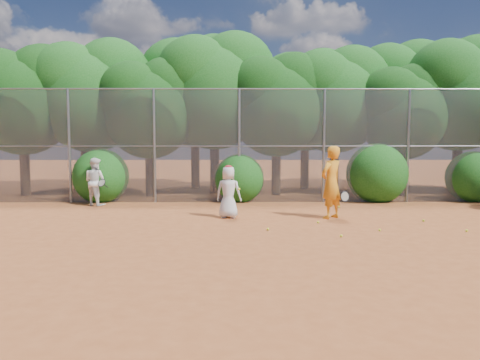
{
  "coord_description": "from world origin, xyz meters",
  "views": [
    {
      "loc": [
        -1.1,
        -10.57,
        2.24
      ],
      "look_at": [
        -1.0,
        2.5,
        1.1
      ],
      "focal_mm": 35.0,
      "sensor_mm": 36.0,
      "label": 1
    }
  ],
  "objects": [
    {
      "name": "tree_9",
      "position": [
        -7.94,
        10.84,
        4.34
      ],
      "size": [
        4.83,
        4.2,
        6.62
      ],
      "color": "black",
      "rests_on": "ground"
    },
    {
      "name": "tree_3",
      "position": [
        -1.94,
        8.84,
        4.4
      ],
      "size": [
        4.89,
        4.26,
        6.7
      ],
      "color": "black",
      "rests_on": "ground"
    },
    {
      "name": "ball_6",
      "position": [
        -0.33,
        0.78,
        0.03
      ],
      "size": [
        0.07,
        0.07,
        0.07
      ],
      "primitive_type": "sphere",
      "color": "yellow",
      "rests_on": "ground"
    },
    {
      "name": "tree_2",
      "position": [
        -4.45,
        7.83,
        3.58
      ],
      "size": [
        3.99,
        3.47,
        5.47
      ],
      "color": "black",
      "rests_on": "ground"
    },
    {
      "name": "tree_1",
      "position": [
        -6.94,
        8.54,
        4.16
      ],
      "size": [
        4.64,
        4.03,
        6.35
      ],
      "color": "black",
      "rests_on": "ground"
    },
    {
      "name": "ball_2",
      "position": [
        2.4,
        0.66,
        0.03
      ],
      "size": [
        0.07,
        0.07,
        0.07
      ],
      "primitive_type": "sphere",
      "color": "yellow",
      "rests_on": "ground"
    },
    {
      "name": "ball_0",
      "position": [
        1.08,
        1.73,
        0.03
      ],
      "size": [
        0.07,
        0.07,
        0.07
      ],
      "primitive_type": "sphere",
      "color": "yellow",
      "rests_on": "ground"
    },
    {
      "name": "bush_2",
      "position": [
        4.0,
        6.3,
        1.1
      ],
      "size": [
        2.2,
        2.2,
        2.2
      ],
      "primitive_type": "sphere",
      "color": "#134D13",
      "rests_on": "ground"
    },
    {
      "name": "bush_3",
      "position": [
        7.5,
        6.3,
        0.95
      ],
      "size": [
        1.9,
        1.9,
        1.9
      ],
      "primitive_type": "sphere",
      "color": "#134D13",
      "rests_on": "ground"
    },
    {
      "name": "ball_5",
      "position": [
        2.27,
        4.59,
        0.03
      ],
      "size": [
        0.07,
        0.07,
        0.07
      ],
      "primitive_type": "sphere",
      "color": "yellow",
      "rests_on": "ground"
    },
    {
      "name": "tree_11",
      "position": [
        2.06,
        10.64,
        4.16
      ],
      "size": [
        4.64,
        4.03,
        6.35
      ],
      "color": "black",
      "rests_on": "ground"
    },
    {
      "name": "player_teen",
      "position": [
        -1.33,
        2.66,
        0.75
      ],
      "size": [
        0.81,
        0.62,
        1.51
      ],
      "rotation": [
        0.0,
        0.0,
        2.92
      ],
      "color": "silver",
      "rests_on": "ground"
    },
    {
      "name": "tree_12",
      "position": [
        6.56,
        11.24,
        4.51
      ],
      "size": [
        5.02,
        4.37,
        6.88
      ],
      "color": "black",
      "rests_on": "ground"
    },
    {
      "name": "tree_4",
      "position": [
        0.55,
        8.24,
        3.76
      ],
      "size": [
        4.19,
        3.64,
        5.73
      ],
      "color": "black",
      "rests_on": "ground"
    },
    {
      "name": "player_white",
      "position": [
        -5.88,
        5.2,
        0.81
      ],
      "size": [
        0.99,
        0.93,
        1.62
      ],
      "rotation": [
        0.0,
        0.0,
        2.61
      ],
      "color": "white",
      "rests_on": "ground"
    },
    {
      "name": "tree_6",
      "position": [
        5.55,
        8.03,
        3.47
      ],
      "size": [
        3.86,
        3.36,
        5.29
      ],
      "color": "black",
      "rests_on": "ground"
    },
    {
      "name": "tree_0",
      "position": [
        -9.44,
        8.04,
        3.93
      ],
      "size": [
        4.38,
        3.81,
        6.0
      ],
      "color": "black",
      "rests_on": "ground"
    },
    {
      "name": "tree_10",
      "position": [
        -2.93,
        11.05,
        4.63
      ],
      "size": [
        5.15,
        4.48,
        7.06
      ],
      "color": "black",
      "rests_on": "ground"
    },
    {
      "name": "bush_0",
      "position": [
        -6.0,
        6.3,
        1.0
      ],
      "size": [
        2.0,
        2.0,
        2.0
      ],
      "primitive_type": "sphere",
      "color": "#134D13",
      "rests_on": "ground"
    },
    {
      "name": "player_yellow",
      "position": [
        1.58,
        2.57,
        1.03
      ],
      "size": [
        0.94,
        0.87,
        2.06
      ],
      "rotation": [
        0.0,
        0.0,
        3.87
      ],
      "color": "orange",
      "rests_on": "ground"
    },
    {
      "name": "bush_1",
      "position": [
        -1.0,
        6.3,
        0.9
      ],
      "size": [
        1.8,
        1.8,
        1.8
      ],
      "primitive_type": "sphere",
      "color": "#134D13",
      "rests_on": "ground"
    },
    {
      "name": "ground",
      "position": [
        0.0,
        0.0,
        0.0
      ],
      "size": [
        80.0,
        80.0,
        0.0
      ],
      "primitive_type": "plane",
      "color": "#9C4C23",
      "rests_on": "ground"
    },
    {
      "name": "tree_7",
      "position": [
        8.06,
        8.64,
        4.28
      ],
      "size": [
        4.77,
        4.14,
        6.53
      ],
      "color": "black",
      "rests_on": "ground"
    },
    {
      "name": "fence_back",
      "position": [
        -0.12,
        6.0,
        2.05
      ],
      "size": [
        20.05,
        0.09,
        4.03
      ],
      "color": "gray",
      "rests_on": "ground"
    },
    {
      "name": "tree_5",
      "position": [
        3.06,
        9.04,
        4.05
      ],
      "size": [
        4.51,
        3.92,
        6.17
      ],
      "color": "black",
      "rests_on": "ground"
    },
    {
      "name": "ball_3",
      "position": [
        4.48,
        0.55,
        0.03
      ],
      "size": [
        0.07,
        0.07,
        0.07
      ],
      "primitive_type": "sphere",
      "color": "yellow",
      "rests_on": "ground"
    },
    {
      "name": "ball_4",
      "position": [
        1.3,
        -0.03,
        0.03
      ],
      "size": [
        0.07,
        0.07,
        0.07
      ],
      "primitive_type": "sphere",
      "color": "yellow",
      "rests_on": "ground"
    },
    {
      "name": "ball_1",
      "position": [
        4.0,
        1.97,
        0.03
      ],
      "size": [
        0.07,
        0.07,
        0.07
      ],
      "primitive_type": "sphere",
      "color": "yellow",
      "rests_on": "ground"
    }
  ]
}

